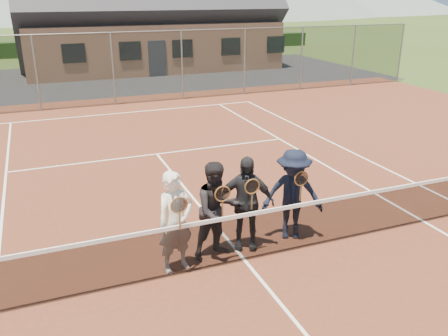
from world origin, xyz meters
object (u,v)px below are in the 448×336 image
Objects in this scene: clubhouse at (147,1)px; player_b at (217,211)px; player_d at (293,195)px; tennis_net at (245,235)px; player_a at (175,222)px; player_c at (245,203)px.

player_b is at bearing -100.52° from clubhouse.
clubhouse is 23.88m from player_d.
player_d is at bearing 21.96° from tennis_net.
tennis_net is at bearing -9.61° from player_a.
player_c is at bearing 10.16° from player_b.
player_c is at bearing -99.15° from clubhouse.
player_a is at bearing -102.32° from clubhouse.
player_b is 0.61m from player_c.
player_a and player_d have the same top height.
player_c is (1.41, 0.27, -0.00)m from player_a.
player_b reaches higher than tennis_net.
clubhouse is 8.67× the size of player_c.
player_c is (0.21, 0.47, 0.38)m from tennis_net.
player_c is at bearing 66.09° from tennis_net.
player_d is at bearing 4.23° from player_b.
clubhouse reaches higher than player_b.
player_c is 0.99m from player_d.
clubhouse is 24.55m from player_a.
player_d is at bearing 6.70° from player_a.
tennis_net is 1.35m from player_d.
player_c is at bearing -179.41° from player_d.
player_b is at bearing -169.84° from player_c.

